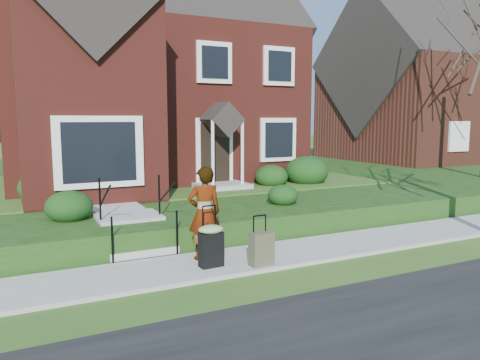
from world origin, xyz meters
TOP-DOWN VIEW (x-y plane):
  - ground at (0.00, 0.00)m, footprint 120.00×120.00m
  - sidewalk at (0.00, 0.00)m, footprint 60.00×1.60m
  - terrace at (4.00, 10.90)m, footprint 44.00×20.00m
  - walkway at (-2.50, 5.00)m, footprint 1.20×6.00m
  - main_house at (-0.21, 9.61)m, footprint 10.40×10.20m
  - neighbour_house at (16.00, 11.00)m, footprint 9.40×8.00m
  - front_steps at (-2.50, 1.84)m, footprint 1.40×2.02m
  - foundation_shrubs at (0.21, 4.89)m, footprint 9.83×4.14m
  - woman at (-1.47, 0.29)m, footprint 0.71×0.50m
  - suitcase_black at (-1.55, -0.23)m, footprint 0.50×0.42m
  - suitcase_olive at (-0.67, -0.58)m, footprint 0.45×0.27m

SIDE VIEW (x-z plane):
  - ground at x=0.00m, z-range 0.00..0.00m
  - sidewalk at x=0.00m, z-range 0.00..0.08m
  - terrace at x=4.00m, z-range 0.00..0.60m
  - suitcase_olive at x=-0.67m, z-range -0.08..0.88m
  - front_steps at x=-2.50m, z-range -0.28..1.22m
  - suitcase_black at x=-1.55m, z-range -0.05..1.11m
  - walkway at x=-2.50m, z-range 0.60..0.66m
  - woman at x=-1.47m, z-range 0.08..1.92m
  - foundation_shrubs at x=0.21m, z-range 0.53..1.59m
  - neighbour_house at x=16.00m, z-range 0.65..9.85m
  - main_house at x=-0.21m, z-range 0.56..9.96m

